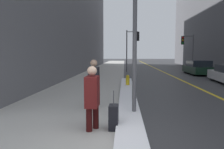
{
  "coord_description": "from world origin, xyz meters",
  "views": [
    {
      "loc": [
        0.06,
        -3.99,
        1.8
      ],
      "look_at": [
        -0.4,
        4.0,
        1.05
      ],
      "focal_mm": 35.0,
      "sensor_mm": 36.0,
      "label": 1
    }
  ],
  "objects": [
    {
      "name": "snow_bank_curb",
      "position": [
        0.19,
        5.05,
        0.08
      ],
      "size": [
        0.65,
        11.58,
        0.16
      ],
      "color": "white",
      "rests_on": "ground"
    },
    {
      "name": "rolling_suitcase",
      "position": [
        -0.19,
        1.06,
        0.3
      ],
      "size": [
        0.23,
        0.37,
        0.95
      ],
      "rotation": [
        0.0,
        0.0,
        -1.59
      ],
      "color": "black",
      "rests_on": "ground"
    },
    {
      "name": "traffic_light_far",
      "position": [
        6.75,
        20.17,
        2.81
      ],
      "size": [
        1.31,
        0.33,
        3.88
      ],
      "rotation": [
        0.0,
        0.0,
        3.04
      ],
      "color": "#515156",
      "rests_on": "ground"
    },
    {
      "name": "ground_plane",
      "position": [
        0.0,
        0.0,
        0.0
      ],
      "size": [
        160.0,
        160.0,
        0.0
      ],
      "primitive_type": "plane",
      "color": "#2D2D30"
    },
    {
      "name": "parked_car_dark_green",
      "position": [
        6.66,
        15.92,
        0.58
      ],
      "size": [
        1.81,
        4.32,
        1.24
      ],
      "rotation": [
        0.0,
        0.0,
        1.56
      ],
      "color": "black",
      "rests_on": "ground"
    },
    {
      "name": "traffic_light_near",
      "position": [
        0.92,
        18.23,
        3.02
      ],
      "size": [
        1.31,
        0.34,
        4.18
      ],
      "rotation": [
        0.0,
        0.0,
        0.06
      ],
      "color": "#515156",
      "rests_on": "ground"
    },
    {
      "name": "sidewalk_slab",
      "position": [
        -2.0,
        15.0,
        0.01
      ],
      "size": [
        4.0,
        80.0,
        0.01
      ],
      "color": "#B2AFA8",
      "rests_on": "ground"
    },
    {
      "name": "pedestrian_in_glasses",
      "position": [
        -0.95,
        3.15,
        0.9
      ],
      "size": [
        0.32,
        0.53,
        1.62
      ],
      "rotation": [
        0.0,
        0.0,
        -1.59
      ],
      "color": "black",
      "rests_on": "ground"
    },
    {
      "name": "road_centre_stripe",
      "position": [
        4.0,
        15.0,
        0.0
      ],
      "size": [
        0.16,
        80.0,
        0.0
      ],
      "color": "gold",
      "rests_on": "ground"
    },
    {
      "name": "pedestrian_nearside",
      "position": [
        -0.69,
        1.0,
        0.85
      ],
      "size": [
        0.3,
        0.5,
        1.52
      ],
      "rotation": [
        0.0,
        0.0,
        -1.59
      ],
      "color": "#340C0C",
      "rests_on": "ground"
    },
    {
      "name": "lamp_post",
      "position": [
        0.34,
        2.17,
        2.73
      ],
      "size": [
        0.28,
        0.28,
        4.51
      ],
      "color": "#515156",
      "rests_on": "ground"
    },
    {
      "name": "fire_hydrant",
      "position": [
        0.23,
        7.58,
        0.35
      ],
      "size": [
        0.2,
        0.2,
        0.7
      ],
      "color": "gold",
      "rests_on": "ground"
    }
  ]
}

